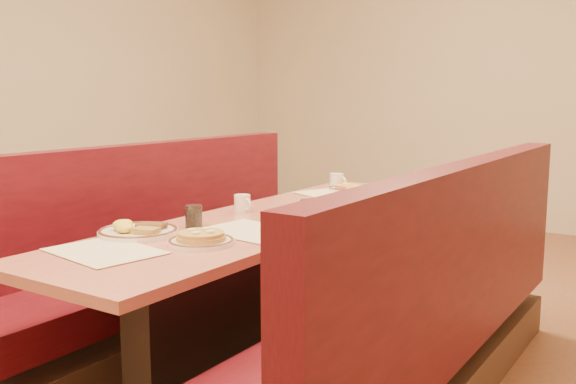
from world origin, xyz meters
The scene contains 18 objects.
ground centered at (0.00, 0.00, 0.00)m, with size 8.00×8.00×0.00m, color #9E6647.
diner_table centered at (0.00, 0.00, 0.37)m, with size 0.70×2.50×0.75m.
booth_left centered at (-0.73, 0.00, 0.36)m, with size 0.55×2.50×1.05m.
booth_right centered at (0.73, 0.00, 0.36)m, with size 0.55×2.50×1.05m.
placemat_near_left centered at (-0.12, -0.89, 0.75)m, with size 0.40×0.30×0.00m, color #F2E4BD.
placemat_near_right centered at (0.12, -0.32, 0.75)m, with size 0.41×0.31×0.00m, color #F2E4BD.
placemat_far_left centered at (-0.12, 0.71, 0.75)m, with size 0.34×0.26×0.00m, color #F2E4BD.
placemat_far_right centered at (0.12, 0.63, 0.75)m, with size 0.43×0.33×0.00m, color #F2E4BD.
pancake_plate centered at (0.09, -0.61, 0.77)m, with size 0.25×0.25×0.06m.
eggs_plate centered at (-0.23, -0.63, 0.77)m, with size 0.32×0.32×0.06m.
extra_plate_mid centered at (0.02, 0.83, 0.77)m, with size 0.23×0.23×0.05m.
extra_plate_far centered at (-0.09, 0.91, 0.77)m, with size 0.23×0.23×0.05m.
coffee_mug_a centered at (0.28, -0.42, 0.79)m, with size 0.10×0.07×0.08m.
coffee_mug_b centered at (-0.19, 0.02, 0.79)m, with size 0.11×0.08×0.08m.
coffee_mug_c centered at (0.28, 1.02, 0.80)m, with size 0.13×0.09×0.10m.
coffee_mug_d centered at (-0.20, 0.95, 0.80)m, with size 0.12×0.08×0.09m.
soda_tumbler_near centered at (-0.14, -0.40, 0.80)m, with size 0.07×0.07×0.10m.
soda_tumbler_mid centered at (0.20, -0.01, 0.80)m, with size 0.07×0.07×0.10m.
Camera 1 is at (1.66, -2.40, 1.31)m, focal length 40.00 mm.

